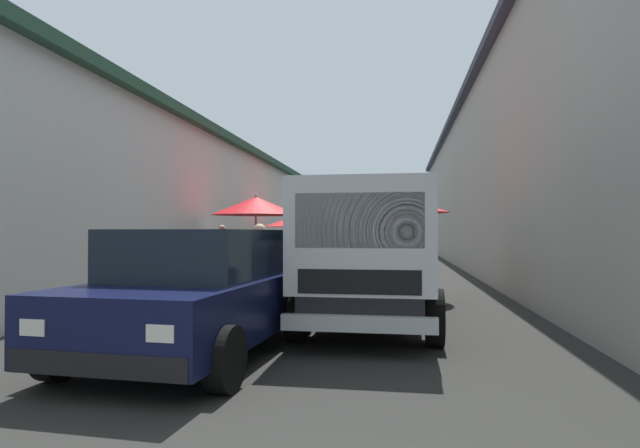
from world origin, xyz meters
The scene contains 11 objects.
ground centered at (13.50, 0.00, 0.00)m, with size 90.00×90.00×0.00m, color #282826.
building_left_whitewash centered at (15.75, 7.35, 2.25)m, with size 49.80×7.50×4.48m.
building_right_concrete centered at (15.75, -7.35, 3.19)m, with size 49.80×7.50×6.37m.
fruit_stall_far_left centered at (10.31, -1.42, 1.75)m, with size 2.37×2.37×2.27m.
fruit_stall_near_left centered at (18.03, 2.26, 1.58)m, with size 2.50×2.50×2.13m.
fruit_stall_far_right centered at (12.20, 2.18, 1.85)m, with size 2.31×2.31×2.42m.
hatchback_car centered at (4.86, 0.80, 0.74)m, with size 4.03×2.16×1.45m.
delivery_truck centered at (6.33, -1.06, 1.04)m, with size 4.95×2.03×2.08m.
vendor_by_crates centered at (7.15, 0.73, 0.89)m, with size 0.56×0.40×1.56m.
vendor_in_shade centered at (12.86, 3.34, 0.93)m, with size 0.40×0.58×1.62m.
parked_scooter centered at (14.11, 2.13, 0.45)m, with size 1.67×0.58×1.14m.
Camera 1 is at (-1.04, -1.48, 1.42)m, focal length 29.49 mm.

